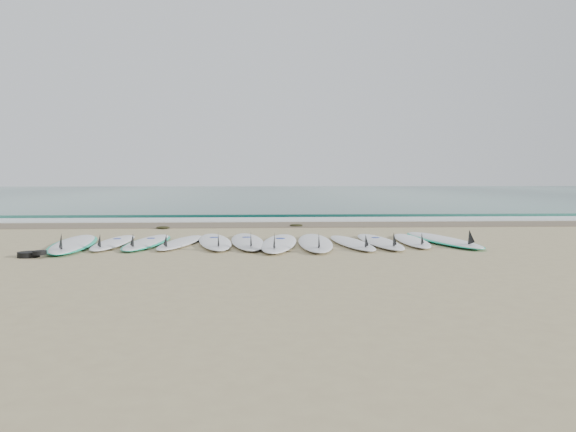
{
  "coord_description": "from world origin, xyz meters",
  "views": [
    {
      "loc": [
        -0.09,
        -9.94,
        1.2
      ],
      "look_at": [
        0.5,
        1.54,
        0.4
      ],
      "focal_mm": 35.0,
      "sensor_mm": 36.0,
      "label": 1
    }
  ],
  "objects_px": {
    "surfboard_0": "(73,244)",
    "surfboard_11": "(443,240)",
    "surfboard_6": "(279,243)",
    "leash_coil": "(31,254)"
  },
  "relations": [
    {
      "from": "surfboard_6",
      "to": "leash_coil",
      "type": "bearing_deg",
      "value": -156.34
    },
    {
      "from": "surfboard_0",
      "to": "surfboard_11",
      "type": "relative_size",
      "value": 1.04
    },
    {
      "from": "surfboard_11",
      "to": "leash_coil",
      "type": "distance_m",
      "value": 6.97
    },
    {
      "from": "surfboard_6",
      "to": "surfboard_0",
      "type": "bearing_deg",
      "value": -175.37
    },
    {
      "from": "surfboard_6",
      "to": "leash_coil",
      "type": "height_order",
      "value": "surfboard_6"
    },
    {
      "from": "surfboard_6",
      "to": "leash_coil",
      "type": "distance_m",
      "value": 3.94
    },
    {
      "from": "surfboard_6",
      "to": "surfboard_11",
      "type": "relative_size",
      "value": 1.0
    },
    {
      "from": "surfboard_0",
      "to": "leash_coil",
      "type": "bearing_deg",
      "value": -107.16
    },
    {
      "from": "surfboard_0",
      "to": "surfboard_6",
      "type": "bearing_deg",
      "value": -9.73
    },
    {
      "from": "leash_coil",
      "to": "surfboard_0",
      "type": "bearing_deg",
      "value": 80.95
    }
  ]
}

